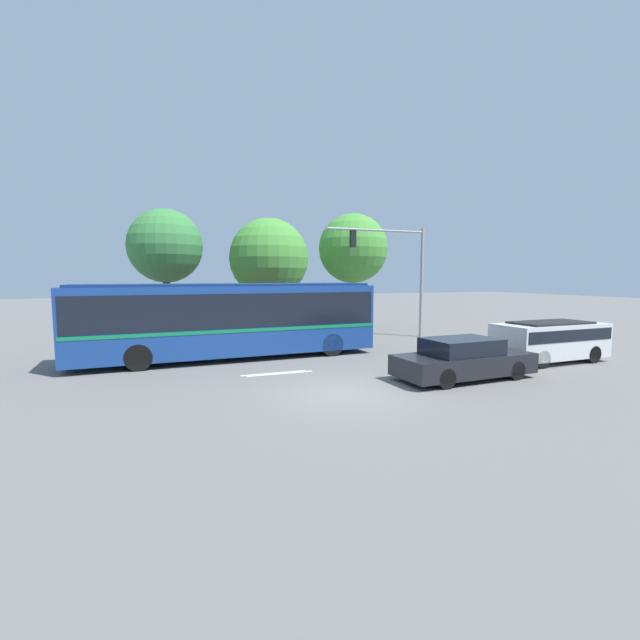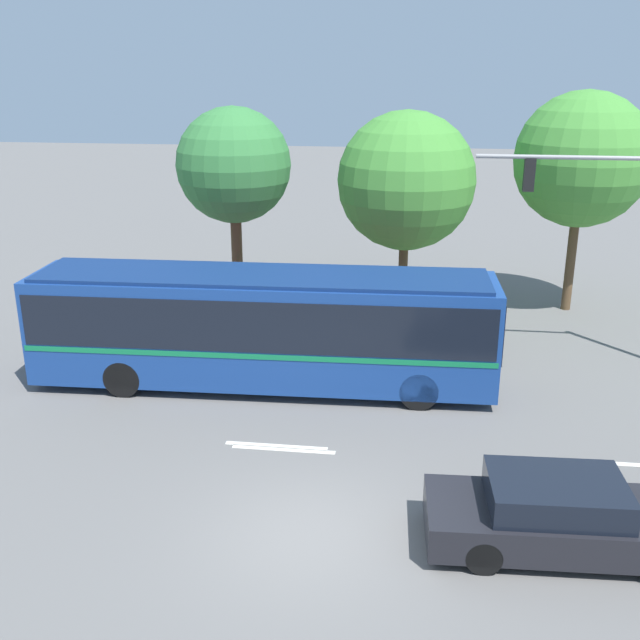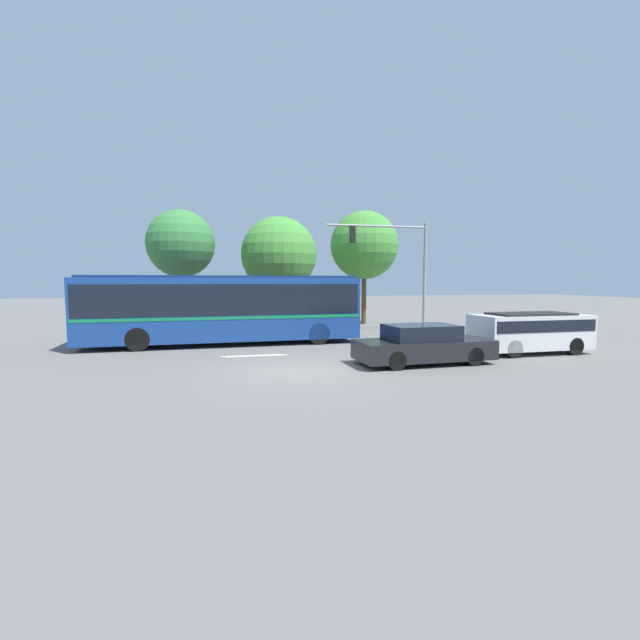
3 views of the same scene
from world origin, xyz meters
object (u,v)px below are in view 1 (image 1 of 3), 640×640
at_px(traffic_light_pole, 399,263).
at_px(street_tree_centre, 269,258).
at_px(street_tree_right, 353,249).
at_px(city_bus, 230,316).
at_px(suv_left_lane, 550,338).
at_px(sedan_foreground, 463,360).
at_px(street_tree_left, 165,246).

relative_size(traffic_light_pole, street_tree_centre, 0.89).
bearing_deg(street_tree_right, traffic_light_pole, -84.94).
distance_m(city_bus, street_tree_centre, 8.68).
height_order(city_bus, street_tree_right, street_tree_right).
bearing_deg(city_bus, street_tree_right, 38.44).
bearing_deg(suv_left_lane, sedan_foreground, -168.41).
bearing_deg(street_tree_centre, suv_left_lane, -56.31).
distance_m(suv_left_lane, street_tree_left, 19.21).
distance_m(sedan_foreground, suv_left_lane, 5.42).
relative_size(sedan_foreground, street_tree_right, 0.64).
bearing_deg(street_tree_centre, city_bus, -115.74).
xyz_separation_m(traffic_light_pole, street_tree_centre, (-6.36, 4.53, 0.36)).
relative_size(sedan_foreground, street_tree_centre, 0.70).
height_order(suv_left_lane, traffic_light_pole, traffic_light_pole).
bearing_deg(traffic_light_pole, sedan_foreground, 71.40).
distance_m(sedan_foreground, traffic_light_pole, 10.52).
xyz_separation_m(city_bus, sedan_foreground, (6.78, -6.50, -1.15)).
xyz_separation_m(city_bus, street_tree_centre, (3.57, 7.41, 2.78)).
distance_m(sedan_foreground, street_tree_left, 16.64).
bearing_deg(traffic_light_pole, suv_left_lane, 104.54).
bearing_deg(sedan_foreground, street_tree_centre, 100.39).
bearing_deg(sedan_foreground, street_tree_left, 122.02).
bearing_deg(city_bus, suv_left_lane, -25.63).
relative_size(city_bus, suv_left_lane, 2.67).
height_order(sedan_foreground, traffic_light_pole, traffic_light_pole).
distance_m(sedan_foreground, street_tree_right, 15.49).
height_order(city_bus, traffic_light_pole, traffic_light_pole).
bearing_deg(suv_left_lane, street_tree_left, 139.19).
relative_size(sedan_foreground, traffic_light_pole, 0.79).
relative_size(suv_left_lane, street_tree_left, 0.66).
distance_m(city_bus, traffic_light_pole, 10.62).
xyz_separation_m(city_bus, street_tree_right, (9.48, 8.02, 3.52)).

